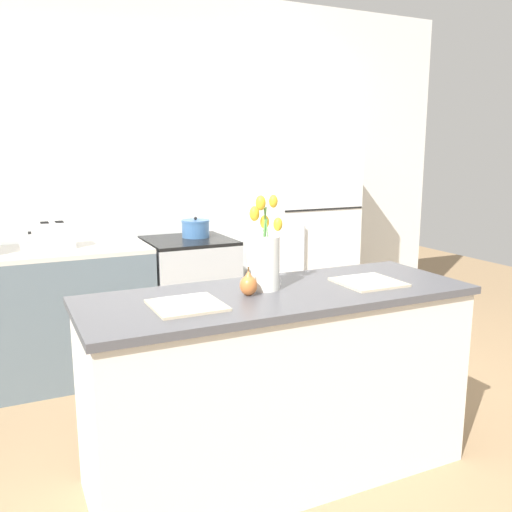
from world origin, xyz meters
TOP-DOWN VIEW (x-y plane):
  - ground_plane at (0.00, 0.00)m, footprint 10.00×10.00m
  - back_wall at (0.00, 2.00)m, footprint 5.20×0.08m
  - kitchen_island at (0.00, 0.00)m, footprint 1.80×0.66m
  - back_counter at (-1.06, 1.60)m, footprint 1.68×0.60m
  - stove_range at (0.10, 1.60)m, footprint 0.60×0.61m
  - refrigerator at (1.05, 1.60)m, footprint 0.68×0.67m
  - flower_vase at (-0.04, 0.06)m, footprint 0.15×0.13m
  - pear_figurine at (-0.16, -0.00)m, footprint 0.08×0.08m
  - plate_setting_left at (-0.46, -0.05)m, footprint 0.29×0.29m
  - plate_setting_right at (0.46, -0.05)m, footprint 0.29×0.29m
  - toaster at (-0.82, 1.63)m, footprint 0.28×0.18m
  - cooking_pot at (0.18, 1.66)m, footprint 0.21×0.21m

SIDE VIEW (x-z plane):
  - ground_plane at x=0.00m, z-range 0.00..0.00m
  - stove_range at x=0.10m, z-range 0.00..0.90m
  - back_counter at x=-1.06m, z-range 0.00..0.90m
  - kitchen_island at x=0.00m, z-range 0.00..0.90m
  - refrigerator at x=1.05m, z-range 0.00..1.78m
  - plate_setting_left at x=-0.46m, z-range 0.90..0.92m
  - plate_setting_right at x=0.46m, z-range 0.90..0.92m
  - pear_figurine at x=-0.16m, z-range 0.89..1.02m
  - cooking_pot at x=0.18m, z-range 0.89..1.04m
  - toaster at x=-0.82m, z-range 0.90..1.07m
  - flower_vase at x=-0.04m, z-range 0.84..1.27m
  - back_wall at x=0.00m, z-range 0.00..2.70m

